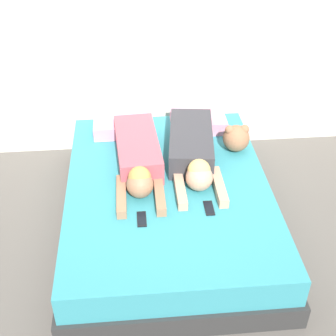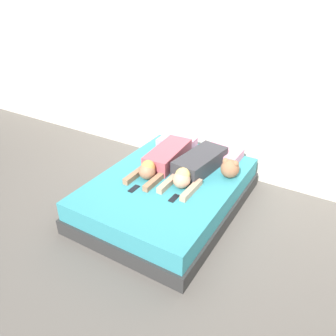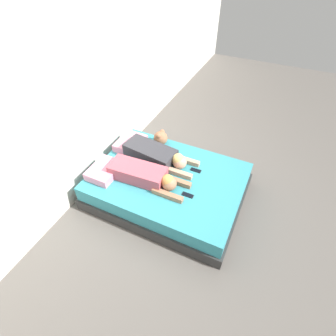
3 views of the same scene
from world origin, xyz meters
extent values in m
plane|color=#5B5651|center=(0.00, 0.00, 0.00)|extent=(12.00, 12.00, 0.00)
cube|color=silver|center=(0.00, 1.23, 1.30)|extent=(12.00, 0.06, 2.60)
cube|color=#2D2D2D|center=(0.00, 0.00, 0.09)|extent=(1.62, 2.17, 0.19)
cube|color=teal|center=(0.00, 0.00, 0.30)|extent=(1.56, 2.11, 0.23)
cube|color=pink|center=(-0.35, 0.84, 0.48)|extent=(0.49, 0.37, 0.12)
cube|color=pink|center=(0.35, 0.84, 0.48)|extent=(0.49, 0.37, 0.12)
cube|color=#B24C59|center=(-0.22, 0.36, 0.52)|extent=(0.38, 0.81, 0.20)
sphere|color=#A37051|center=(-0.22, -0.12, 0.52)|extent=(0.20, 0.20, 0.20)
sphere|color=#D18C47|center=(-0.22, -0.10, 0.57)|extent=(0.17, 0.17, 0.17)
cube|color=#A37051|center=(-0.36, -0.16, 0.45)|extent=(0.07, 0.44, 0.07)
cube|color=#A37051|center=(-0.08, -0.16, 0.45)|extent=(0.07, 0.44, 0.07)
cube|color=#333338|center=(0.23, 0.41, 0.53)|extent=(0.44, 0.82, 0.21)
sphere|color=tan|center=(0.23, -0.08, 0.52)|extent=(0.21, 0.21, 0.21)
sphere|color=#D8B266|center=(0.23, -0.05, 0.57)|extent=(0.18, 0.18, 0.18)
cube|color=tan|center=(0.08, -0.12, 0.45)|extent=(0.07, 0.43, 0.07)
cube|color=tan|center=(0.38, -0.12, 0.45)|extent=(0.07, 0.43, 0.07)
cube|color=black|center=(-0.22, -0.40, 0.42)|extent=(0.07, 0.16, 0.01)
cube|color=black|center=(-0.22, -0.40, 0.43)|extent=(0.06, 0.13, 0.00)
cube|color=black|center=(0.27, -0.32, 0.42)|extent=(0.07, 0.16, 0.01)
cube|color=black|center=(0.27, -0.32, 0.43)|extent=(0.06, 0.13, 0.00)
sphere|color=#996647|center=(0.62, 0.43, 0.53)|extent=(0.23, 0.23, 0.23)
sphere|color=#996647|center=(0.56, 0.43, 0.62)|extent=(0.08, 0.08, 0.08)
sphere|color=#996647|center=(0.68, 0.43, 0.62)|extent=(0.08, 0.08, 0.08)
camera|label=1|loc=(-0.26, -2.86, 2.64)|focal=50.00mm
camera|label=2|loc=(1.73, -2.89, 2.51)|focal=35.00mm
camera|label=3|loc=(-2.40, -1.14, 3.07)|focal=28.00mm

